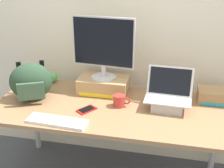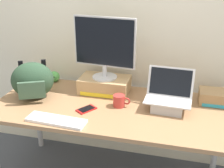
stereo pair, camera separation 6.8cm
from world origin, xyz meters
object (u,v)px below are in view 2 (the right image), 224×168
Objects in this scene: cell_phone at (86,109)px; coffee_mug at (119,101)px; messenger_backpack at (32,80)px; plush_toy at (54,77)px; toner_box_yellow at (105,85)px; toner_box_cyan at (221,98)px; open_laptop at (168,101)px; desktop_monitor at (104,47)px; external_keyboard at (56,120)px.

coffee_mug is at bearing 62.19° from cell_phone.
cell_phone is (0.48, -0.10, -0.14)m from messenger_backpack.
plush_toy is at bearing 154.04° from coffee_mug.
toner_box_yellow is 1.26× the size of toner_box_cyan.
coffee_mug reaches higher than cell_phone.
open_laptop is at bearing 7.24° from coffee_mug.
cell_phone is at bearing -37.02° from messenger_backpack.
coffee_mug is (0.18, -0.23, -0.35)m from desktop_monitor.
open_laptop is at bearing -12.73° from desktop_monitor.
cell_phone is at bearing -161.35° from open_laptop.
messenger_backpack is at bearing -179.03° from coffee_mug.
plush_toy is at bearing 167.70° from open_laptop.
toner_box_yellow is 3.10× the size of coffee_mug.
open_laptop reaches higher than coffee_mug.
open_laptop is at bearing -21.68° from messenger_backpack.
external_keyboard is 2.59× the size of cell_phone.
open_laptop is 2.64× the size of coffee_mug.
messenger_backpack is 4.04× the size of plush_toy.
toner_box_yellow is 0.33m from desktop_monitor.
cell_phone is 1.02m from toner_box_cyan.
messenger_backpack is at bearing -157.56° from cell_phone.
external_keyboard is 3.23× the size of coffee_mug.
cell_phone is (-0.05, -0.34, -0.06)m from toner_box_yellow.
external_keyboard is at bearing -153.22° from toner_box_cyan.
open_laptop is at bearing -15.42° from plush_toy.
desktop_monitor is at bearing -0.28° from messenger_backpack.
desktop_monitor is 0.62m from plush_toy.
messenger_backpack is at bearing -93.34° from plush_toy.
toner_box_cyan reaches higher than external_keyboard.
messenger_backpack reaches higher than cell_phone.
toner_box_yellow is at bearing -0.18° from messenger_backpack.
messenger_backpack is at bearing -173.79° from open_laptop.
desktop_monitor is at bearing 127.78° from coffee_mug.
plush_toy reaches higher than external_keyboard.
external_keyboard is 0.26m from cell_phone.
coffee_mug reaches higher than external_keyboard.
open_laptop reaches higher than external_keyboard.
toner_box_yellow reaches higher than coffee_mug.
plush_toy is (-1.03, 0.28, -0.02)m from open_laptop.
cell_phone is at bearing -97.67° from toner_box_yellow.
open_laptop reaches higher than plush_toy.
toner_box_cyan is at bearing 29.02° from open_laptop.
open_laptop is (0.53, -0.18, 0.00)m from toner_box_yellow.
toner_box_yellow is 0.35m from cell_phone.
toner_box_cyan reaches higher than cell_phone.
open_laptop is 0.36m from coffee_mug.
plush_toy is (-0.31, 0.66, 0.04)m from external_keyboard.
messenger_backpack is at bearing -155.41° from toner_box_yellow.
coffee_mug is 0.41× the size of toner_box_cyan.
messenger_backpack is (-1.05, -0.06, 0.08)m from open_laptop.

